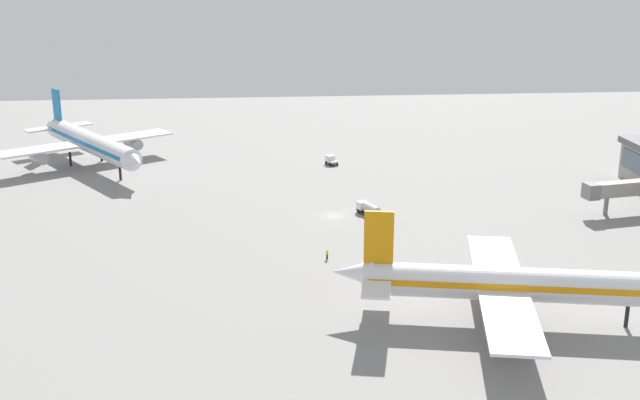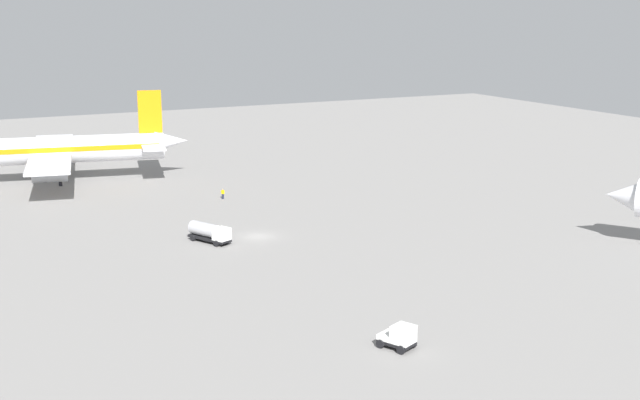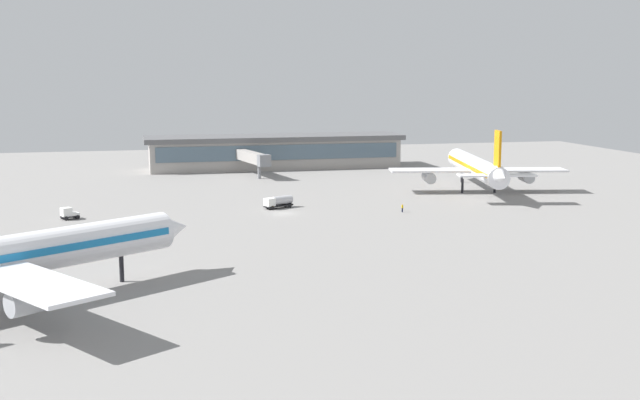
# 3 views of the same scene
# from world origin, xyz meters

# --- Properties ---
(ground) EXTENTS (288.00, 288.00, 0.00)m
(ground) POSITION_xyz_m (0.00, 0.00, 0.00)
(ground) COLOR gray
(airplane_taxiing) EXTENTS (41.78, 51.43, 15.75)m
(airplane_taxiing) POSITION_xyz_m (-50.36, -19.84, 5.73)
(airplane_taxiing) COLOR white
(airplane_taxiing) RESTS_ON ground
(fuel_truck) EXTENTS (6.52, 4.37, 2.50)m
(fuel_truck) POSITION_xyz_m (-0.32, -6.77, 1.39)
(fuel_truck) COLOR black
(fuel_truck) RESTS_ON ground
(baggage_tug) EXTENTS (3.70, 3.26, 2.30)m
(baggage_tug) POSITION_xyz_m (41.22, -3.41, 1.16)
(baggage_tug) COLOR black
(baggage_tug) RESTS_ON ground
(ground_crew_worker) EXTENTS (0.54, 0.54, 1.67)m
(ground_crew_worker) POSITION_xyz_m (-23.72, 3.80, 0.85)
(ground_crew_worker) COLOR #1E2338
(ground_crew_worker) RESTS_ON ground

